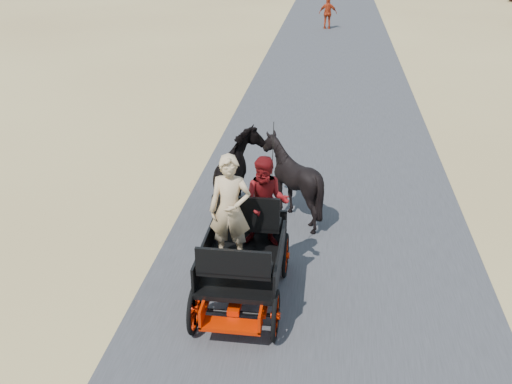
# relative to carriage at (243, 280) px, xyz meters

# --- Properties ---
(ground) EXTENTS (140.00, 140.00, 0.00)m
(ground) POSITION_rel_carriage_xyz_m (1.20, 2.47, -0.36)
(ground) COLOR tan
(road) EXTENTS (6.00, 140.00, 0.01)m
(road) POSITION_rel_carriage_xyz_m (1.20, 2.47, -0.35)
(road) COLOR #38383A
(road) RESTS_ON ground
(carriage) EXTENTS (1.30, 2.40, 0.72)m
(carriage) POSITION_rel_carriage_xyz_m (0.00, 0.00, 0.00)
(carriage) COLOR black
(carriage) RESTS_ON ground
(horse_left) EXTENTS (0.91, 2.01, 1.70)m
(horse_left) POSITION_rel_carriage_xyz_m (-0.55, 3.00, 0.49)
(horse_left) COLOR black
(horse_left) RESTS_ON ground
(horse_right) EXTENTS (1.37, 1.54, 1.70)m
(horse_right) POSITION_rel_carriage_xyz_m (0.55, 3.00, 0.49)
(horse_right) COLOR black
(horse_right) RESTS_ON ground
(driver_man) EXTENTS (0.66, 0.43, 1.80)m
(driver_man) POSITION_rel_carriage_xyz_m (-0.20, 0.05, 1.26)
(driver_man) COLOR tan
(driver_man) RESTS_ON carriage
(passenger_woman) EXTENTS (0.77, 0.60, 1.58)m
(passenger_woman) POSITION_rel_carriage_xyz_m (0.30, 0.60, 1.15)
(passenger_woman) COLOR #660C0F
(passenger_woman) RESTS_ON carriage
(pedestrian) EXTENTS (1.01, 0.42, 1.73)m
(pedestrian) POSITION_rel_carriage_xyz_m (0.86, 25.88, 0.50)
(pedestrian) COLOR #A83013
(pedestrian) RESTS_ON ground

